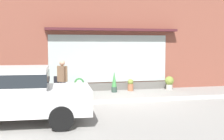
# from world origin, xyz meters

# --- Properties ---
(ground_plane) EXTENTS (60.00, 60.00, 0.00)m
(ground_plane) POSITION_xyz_m (0.00, 0.00, 0.00)
(ground_plane) COLOR gray
(curb_strip) EXTENTS (14.00, 0.24, 0.12)m
(curb_strip) POSITION_xyz_m (0.00, -0.20, 0.06)
(curb_strip) COLOR #B2B2AD
(curb_strip) RESTS_ON ground_plane
(storefront) EXTENTS (14.00, 0.81, 4.64)m
(storefront) POSITION_xyz_m (-0.00, 3.19, 2.28)
(storefront) COLOR brown
(storefront) RESTS_ON ground_plane
(fire_hydrant) EXTENTS (0.42, 0.39, 0.83)m
(fire_hydrant) POSITION_xyz_m (-1.93, 0.57, 0.41)
(fire_hydrant) COLOR #B2B2B7
(fire_hydrant) RESTS_ON ground_plane
(pedestrian_with_handbag) EXTENTS (0.50, 0.55, 1.63)m
(pedestrian_with_handbag) POSITION_xyz_m (-2.62, 0.36, 0.95)
(pedestrian_with_handbag) COLOR #475675
(pedestrian_with_handbag) RESTS_ON ground_plane
(parked_car_white) EXTENTS (4.41, 2.27, 1.60)m
(parked_car_white) POSITION_xyz_m (-4.26, -2.51, 0.91)
(parked_car_white) COLOR white
(parked_car_white) RESTS_ON ground_plane
(potted_plant_window_center) EXTENTS (0.46, 0.46, 0.73)m
(potted_plant_window_center) POSITION_xyz_m (-1.74, 2.14, 0.40)
(potted_plant_window_center) COLOR #B7B2A3
(potted_plant_window_center) RESTS_ON ground_plane
(potted_plant_near_hydrant) EXTENTS (0.33, 0.33, 0.60)m
(potted_plant_near_hydrant) POSITION_xyz_m (-3.55, 2.19, 0.30)
(potted_plant_near_hydrant) COLOR #B7B2A3
(potted_plant_near_hydrant) RESTS_ON ground_plane
(potted_plant_window_left) EXTENTS (0.36, 0.36, 0.72)m
(potted_plant_window_left) POSITION_xyz_m (-4.59, 2.18, 0.40)
(potted_plant_window_left) COLOR #9E6042
(potted_plant_window_left) RESTS_ON ground_plane
(potted_plant_low_front) EXTENTS (0.44, 0.44, 0.67)m
(potted_plant_low_front) POSITION_xyz_m (2.78, 2.46, 0.37)
(potted_plant_low_front) COLOR #B7B2A3
(potted_plant_low_front) RESTS_ON ground_plane
(potted_plant_window_right) EXTENTS (0.28, 0.28, 0.58)m
(potted_plant_window_right) POSITION_xyz_m (0.79, 2.52, 0.29)
(potted_plant_window_right) COLOR #9E6042
(potted_plant_window_right) RESTS_ON ground_plane
(potted_plant_corner_tall) EXTENTS (0.26, 0.26, 0.98)m
(potted_plant_corner_tall) POSITION_xyz_m (-0.08, 2.30, 0.47)
(potted_plant_corner_tall) COLOR #33473D
(potted_plant_corner_tall) RESTS_ON ground_plane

